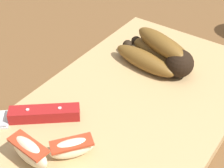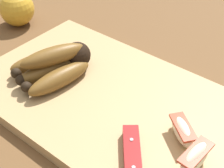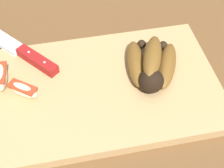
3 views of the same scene
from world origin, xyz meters
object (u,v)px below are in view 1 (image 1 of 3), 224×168
(apple_wedge_near, at_px, (72,148))
(banana_bunch, at_px, (161,53))
(chefs_knife, at_px, (10,117))
(apple_wedge_middle, at_px, (29,152))

(apple_wedge_near, bearing_deg, banana_bunch, 2.05)
(chefs_knife, height_order, apple_wedge_middle, apple_wedge_middle)
(apple_wedge_middle, bearing_deg, apple_wedge_near, -43.88)
(chefs_knife, xyz_separation_m, apple_wedge_near, (0.00, -0.11, 0.01))
(banana_bunch, height_order, apple_wedge_near, banana_bunch)
(apple_wedge_near, xyz_separation_m, apple_wedge_middle, (-0.04, 0.04, 0.01))
(banana_bunch, height_order, chefs_knife, banana_bunch)
(apple_wedge_near, height_order, apple_wedge_middle, apple_wedge_middle)
(banana_bunch, bearing_deg, apple_wedge_near, -177.95)
(banana_bunch, bearing_deg, apple_wedge_middle, 174.40)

